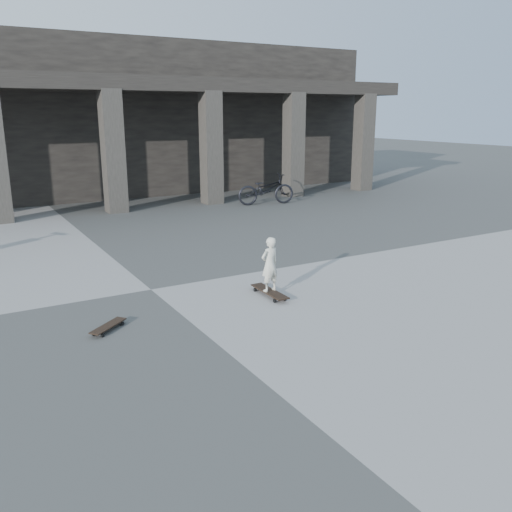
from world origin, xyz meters
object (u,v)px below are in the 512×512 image
bicycle (266,189)px  child (270,264)px  longboard (270,292)px  skateboard_spare (108,326)px

bicycle → child: bearing=160.9°
longboard → skateboard_spare: bearing=92.8°
longboard → skateboard_spare: (-3.02, -0.13, -0.01)m
longboard → skateboard_spare: 3.02m
child → bicycle: 10.17m
longboard → bicycle: (5.17, 8.75, 0.47)m
longboard → child: bearing=27.0°
longboard → bicycle: size_ratio=0.48×
skateboard_spare → bicycle: bicycle is taller
longboard → skateboard_spare: size_ratio=1.50×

